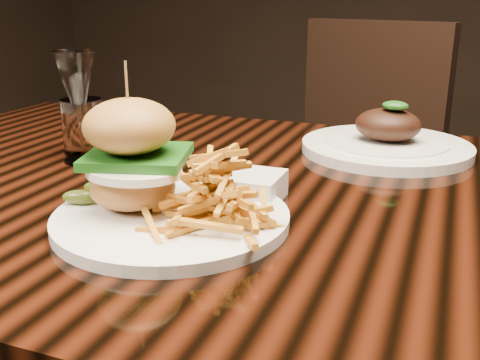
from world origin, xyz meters
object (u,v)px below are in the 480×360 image
(chair_far, at_px, (352,163))
(wine_glass, at_px, (77,81))
(burger_plate, at_px, (169,182))
(dining_table, at_px, (287,238))
(far_dish, at_px, (386,142))

(chair_far, bearing_deg, wine_glass, -92.97)
(burger_plate, height_order, chair_far, chair_far)
(dining_table, xyz_separation_m, chair_far, (-0.06, 0.89, -0.13))
(dining_table, bearing_deg, wine_glass, 177.12)
(dining_table, relative_size, far_dish, 5.30)
(wine_glass, distance_m, far_dish, 0.55)
(dining_table, bearing_deg, far_dish, 68.02)
(wine_glass, xyz_separation_m, chair_far, (0.32, 0.87, -0.35))
(wine_glass, xyz_separation_m, far_dish, (0.48, 0.24, -0.12))
(far_dish, bearing_deg, burger_plate, -115.52)
(burger_plate, xyz_separation_m, chair_far, (0.05, 1.06, -0.27))
(wine_glass, relative_size, far_dish, 0.61)
(dining_table, bearing_deg, burger_plate, -120.46)
(dining_table, height_order, far_dish, far_dish)
(dining_table, relative_size, burger_plate, 5.45)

